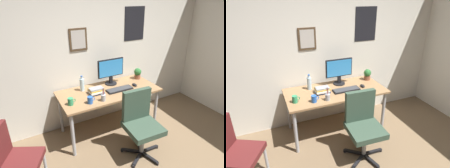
{
  "view_description": "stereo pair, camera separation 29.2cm",
  "coord_description": "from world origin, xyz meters",
  "views": [
    {
      "loc": [
        -1.29,
        -0.73,
        2.1
      ],
      "look_at": [
        -0.01,
        1.6,
        0.89
      ],
      "focal_mm": 31.12,
      "sensor_mm": 36.0,
      "label": 1
    },
    {
      "loc": [
        -1.02,
        -0.86,
        2.1
      ],
      "look_at": [
        -0.01,
        1.6,
        0.89
      ],
      "focal_mm": 31.12,
      "sensor_mm": 36.0,
      "label": 2
    }
  ],
  "objects": [
    {
      "name": "coffee_mug_near",
      "position": [
        -0.68,
        1.56,
        0.79
      ],
      "size": [
        0.11,
        0.07,
        0.1
      ],
      "color": "#2D8C59",
      "rests_on": "desk"
    },
    {
      "name": "pen_cup",
      "position": [
        -0.24,
        1.45,
        0.79
      ],
      "size": [
        0.07,
        0.07,
        0.2
      ],
      "color": "#9EA0A5",
      "rests_on": "desk"
    },
    {
      "name": "water_bottle",
      "position": [
        -0.38,
        1.89,
        0.84
      ],
      "size": [
        0.07,
        0.07,
        0.25
      ],
      "color": "silver",
      "rests_on": "desk"
    },
    {
      "name": "monitor",
      "position": [
        0.14,
        1.91,
        0.98
      ],
      "size": [
        0.46,
        0.2,
        0.43
      ],
      "color": "black",
      "rests_on": "desk"
    },
    {
      "name": "wall_back",
      "position": [
        0.0,
        2.15,
        1.3
      ],
      "size": [
        4.4,
        0.1,
        2.6
      ],
      "color": "silver",
      "rests_on": "ground_plane"
    },
    {
      "name": "keyboard",
      "position": [
        0.14,
        1.63,
        0.75
      ],
      "size": [
        0.43,
        0.15,
        0.03
      ],
      "color": "black",
      "rests_on": "desk"
    },
    {
      "name": "office_chair",
      "position": [
        0.12,
        1.03,
        0.53
      ],
      "size": [
        0.56,
        0.57,
        0.95
      ],
      "color": "#334738",
      "rests_on": "ground_plane"
    },
    {
      "name": "side_chair",
      "position": [
        -1.47,
        1.15,
        0.5
      ],
      "size": [
        0.56,
        0.56,
        0.88
      ],
      "color": "#591E1E",
      "rests_on": "ground_plane"
    },
    {
      "name": "coffee_mug_far",
      "position": [
        -0.43,
        1.47,
        0.79
      ],
      "size": [
        0.11,
        0.07,
        0.1
      ],
      "color": "#2659B2",
      "rests_on": "desk"
    },
    {
      "name": "computer_mouse",
      "position": [
        0.44,
        1.65,
        0.75
      ],
      "size": [
        0.06,
        0.11,
        0.04
      ],
      "color": "black",
      "rests_on": "desk"
    },
    {
      "name": "book_stack_left",
      "position": [
        -0.23,
        1.7,
        0.78
      ],
      "size": [
        0.23,
        0.18,
        0.09
      ],
      "color": "navy",
      "rests_on": "desk"
    },
    {
      "name": "potted_plant",
      "position": [
        0.66,
        1.88,
        0.84
      ],
      "size": [
        0.13,
        0.13,
        0.2
      ],
      "color": "brown",
      "rests_on": "desk"
    },
    {
      "name": "desk",
      "position": [
        -0.01,
        1.7,
        0.66
      ],
      "size": [
        1.57,
        0.74,
        0.74
      ],
      "color": "#936D47",
      "rests_on": "ground_plane"
    }
  ]
}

